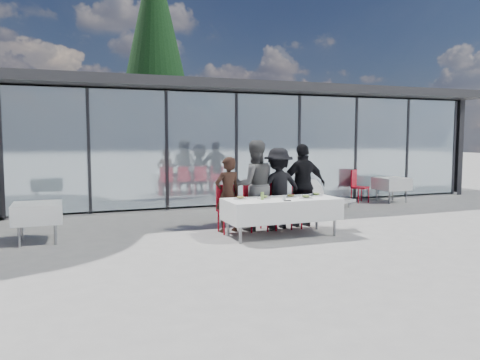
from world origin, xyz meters
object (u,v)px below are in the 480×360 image
object	(u,v)px
diner_chair_a	(228,206)
folded_eyeglasses	(287,201)
lounger	(326,196)
spare_chair_a	(357,184)
plate_a	(240,198)
plate_extra	(306,197)
diner_chair_b	(255,205)
conifer_tree	(155,46)
spare_chair_b	(386,181)
diner_chair_c	(279,203)
diner_b	(255,185)
diner_chair_d	(303,202)
juice_bottle	(262,196)
dining_table	(282,209)
diner_c	(278,188)
diner_d	(303,185)
spare_table_left	(37,213)
spare_table_right	(392,184)
plate_c	(291,196)
plate_b	(264,197)
plate_d	(316,195)
diner_a	(228,195)

from	to	relation	value
diner_chair_a	folded_eyeglasses	world-z (taller)	diner_chair_a
lounger	spare_chair_a	bearing A→B (deg)	7.67
plate_a	plate_extra	size ratio (longest dim) A/B	1.00
diner_chair_b	lounger	bearing A→B (deg)	38.73
conifer_tree	spare_chair_b	bearing A→B (deg)	-56.47
diner_chair_c	spare_chair_a	bearing A→B (deg)	35.60
diner_chair_c	conifer_tree	size ratio (longest dim) A/B	0.09
diner_b	diner_chair_c	xyz separation A→B (m)	(0.55, -0.02, -0.41)
diner_chair_d	spare_chair_b	distance (m)	5.92
juice_bottle	spare_chair_b	size ratio (longest dim) A/B	0.15
juice_bottle	spare_chair_b	bearing A→B (deg)	34.16
dining_table	diner_chair_b	world-z (taller)	diner_chair_b
diner_c	diner_chair_d	distance (m)	0.68
dining_table	diner_d	distance (m)	1.23
juice_bottle	folded_eyeglasses	world-z (taller)	juice_bottle
dining_table	plate_extra	distance (m)	0.54
spare_table_left	spare_table_right	world-z (taller)	same
diner_c	plate_a	distance (m)	1.24
diner_c	conifer_tree	world-z (taller)	conifer_tree
lounger	conifer_tree	bearing A→B (deg)	108.27
plate_c	plate_extra	size ratio (longest dim) A/B	1.00
diner_c	plate_a	size ratio (longest dim) A/B	6.12
lounger	plate_b	bearing A→B (deg)	-135.74
plate_extra	spare_chair_b	size ratio (longest dim) A/B	0.29
diner_c	diner_chair_c	world-z (taller)	diner_c
spare_chair_a	plate_d	bearing A→B (deg)	-134.57
diner_chair_a	lounger	world-z (taller)	diner_chair_a
juice_bottle	conifer_tree	size ratio (longest dim) A/B	0.01
diner_chair_b	plate_a	world-z (taller)	diner_chair_b
diner_a	spare_table_right	xyz separation A→B (m)	(6.08, 2.46, -0.22)
plate_b	spare_table_left	distance (m)	4.26
dining_table	spare_table_right	world-z (taller)	dining_table
plate_extra	spare_table_right	bearing A→B (deg)	35.24
diner_chair_a	plate_c	world-z (taller)	diner_chair_a
diner_chair_a	plate_extra	bearing A→B (deg)	-33.71
diner_chair_c	plate_extra	size ratio (longest dim) A/B	3.45
diner_d	spare_table_right	xyz separation A→B (m)	(4.33, 2.46, -0.35)
dining_table	diner_chair_b	size ratio (longest dim) A/B	2.32
diner_a	plate_c	world-z (taller)	diner_a
diner_a	juice_bottle	size ratio (longest dim) A/B	10.45
diner_chair_d	folded_eyeglasses	xyz separation A→B (m)	(-0.94, -1.12, 0.22)
diner_chair_d	dining_table	bearing A→B (deg)	-139.85
spare_table_left	spare_chair_b	bearing A→B (deg)	16.79
diner_chair_d	juice_bottle	world-z (taller)	diner_chair_d
diner_chair_b	plate_b	size ratio (longest dim) A/B	3.45
diner_chair_c	plate_b	xyz separation A→B (m)	(-0.62, -0.65, 0.24)
spare_chair_b	spare_table_right	bearing A→B (deg)	-119.27
diner_b	spare_chair_b	distance (m)	6.89
diner_chair_b	diner_chair_c	size ratio (longest dim) A/B	1.00
diner_chair_d	folded_eyeglasses	world-z (taller)	diner_chair_d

